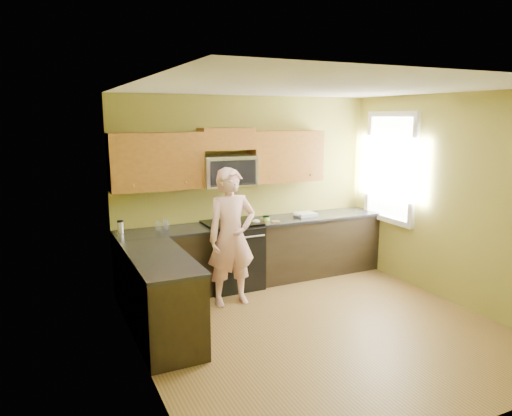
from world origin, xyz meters
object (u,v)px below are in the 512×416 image
microwave (228,186)px  travel_mug (121,233)px  frying_pan (233,226)px  butter_tub (266,220)px  woman (232,237)px  stove (232,255)px

microwave → travel_mug: (-1.50, -0.01, -0.53)m
frying_pan → butter_tub: size_ratio=3.87×
woman → butter_tub: (0.78, 0.57, 0.03)m
microwave → woman: woman is taller
stove → frying_pan: (-0.08, -0.23, 0.47)m
frying_pan → stove: bearing=90.8°
woman → stove: bearing=67.8°
woman → butter_tub: bearing=36.8°
microwave → butter_tub: size_ratio=6.96×
woman → microwave: bearing=71.6°
stove → woman: size_ratio=0.53×
stove → frying_pan: frying_pan is taller
stove → woman: (-0.23, -0.56, 0.41)m
woman → travel_mug: woman is taller
microwave → travel_mug: microwave is taller
microwave → woman: (-0.23, -0.69, -0.56)m
frying_pan → woman: bearing=-94.2°
microwave → travel_mug: size_ratio=4.45×
butter_tub → woman: bearing=-143.6°
microwave → frying_pan: bearing=-102.9°
stove → microwave: 0.98m
butter_tub → stove: bearing=-178.9°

